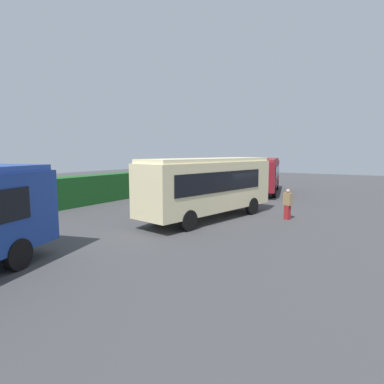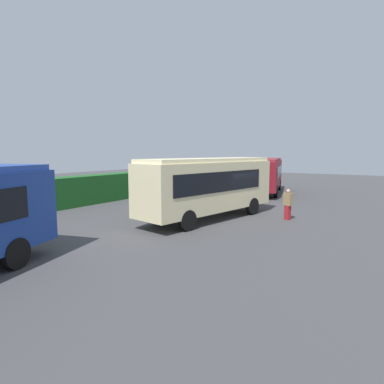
{
  "view_description": "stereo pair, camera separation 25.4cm",
  "coord_description": "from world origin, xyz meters",
  "px_view_note": "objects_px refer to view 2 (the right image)",
  "views": [
    {
      "loc": [
        -17.17,
        -7.83,
        3.67
      ],
      "look_at": [
        -1.68,
        1.59,
        1.45
      ],
      "focal_mm": 30.53,
      "sensor_mm": 36.0,
      "label": 1
    },
    {
      "loc": [
        -17.04,
        -8.05,
        3.67
      ],
      "look_at": [
        -1.68,
        1.59,
        1.45
      ],
      "focal_mm": 30.53,
      "sensor_mm": 36.0,
      "label": 2
    }
  ],
  "objects_px": {
    "person_center": "(173,197)",
    "person_right": "(288,204)",
    "bus_maroon": "(265,173)",
    "bus_cream": "(209,185)",
    "person_far": "(226,183)"
  },
  "relations": [
    {
      "from": "bus_maroon",
      "to": "person_center",
      "type": "xyz_separation_m",
      "value": [
        -12.06,
        1.59,
        -0.85
      ]
    },
    {
      "from": "person_center",
      "to": "person_right",
      "type": "distance_m",
      "value": 6.84
    },
    {
      "from": "person_far",
      "to": "person_right",
      "type": "bearing_deg",
      "value": -29.0
    },
    {
      "from": "bus_cream",
      "to": "person_right",
      "type": "height_order",
      "value": "bus_cream"
    },
    {
      "from": "bus_maroon",
      "to": "person_far",
      "type": "distance_m",
      "value": 3.89
    },
    {
      "from": "bus_maroon",
      "to": "bus_cream",
      "type": "bearing_deg",
      "value": 171.54
    },
    {
      "from": "person_center",
      "to": "person_right",
      "type": "relative_size",
      "value": 1.06
    },
    {
      "from": "person_far",
      "to": "person_center",
      "type": "bearing_deg",
      "value": -67.94
    },
    {
      "from": "bus_cream",
      "to": "person_center",
      "type": "xyz_separation_m",
      "value": [
        0.79,
        2.97,
        -0.97
      ]
    },
    {
      "from": "bus_cream",
      "to": "person_far",
      "type": "bearing_deg",
      "value": 31.92
    },
    {
      "from": "bus_maroon",
      "to": "person_far",
      "type": "bearing_deg",
      "value": 125.78
    },
    {
      "from": "bus_cream",
      "to": "person_right",
      "type": "distance_m",
      "value": 4.44
    },
    {
      "from": "bus_cream",
      "to": "person_right",
      "type": "xyz_separation_m",
      "value": [
        2.15,
        -3.74,
        -1.03
      ]
    },
    {
      "from": "bus_maroon",
      "to": "person_center",
      "type": "relative_size",
      "value": 5.48
    },
    {
      "from": "person_center",
      "to": "bus_maroon",
      "type": "bearing_deg",
      "value": -121.42
    }
  ]
}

